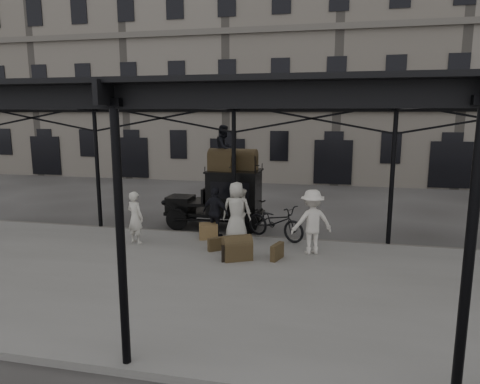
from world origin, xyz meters
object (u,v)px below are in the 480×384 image
object	(u,v)px
taxi	(226,196)
porter_official	(216,213)
bicycle	(275,222)
steamer_trunk_platform	(237,249)
porter_left	(135,217)
steamer_trunk_roof_near	(222,161)

from	to	relation	value
taxi	porter_official	distance (m)	1.83
porter_official	bicycle	xyz separation A→B (m)	(1.95, 0.29, -0.28)
taxi	bicycle	size ratio (longest dim) A/B	1.68
porter_official	steamer_trunk_platform	world-z (taller)	porter_official
porter_left	steamer_trunk_platform	bearing A→B (deg)	-172.24
porter_official	bicycle	bearing A→B (deg)	-151.05
taxi	porter_left	distance (m)	3.68
steamer_trunk_roof_near	steamer_trunk_platform	world-z (taller)	steamer_trunk_roof_near
steamer_trunk_platform	porter_official	bearing A→B (deg)	93.64
taxi	steamer_trunk_platform	world-z (taller)	taxi
taxi	steamer_trunk_platform	distance (m)	4.06
porter_official	steamer_trunk_platform	bearing A→B (deg)	141.23
bicycle	porter_official	bearing A→B (deg)	125.91
porter_left	steamer_trunk_platform	distance (m)	3.63
taxi	steamer_trunk_roof_near	xyz separation A→B (m)	(-0.08, -0.25, 1.31)
steamer_trunk_roof_near	taxi	bearing A→B (deg)	80.87
taxi	bicycle	distance (m)	2.60
porter_official	steamer_trunk_platform	distance (m)	2.35
bicycle	taxi	bearing A→B (deg)	80.78
steamer_trunk_roof_near	steamer_trunk_platform	bearing A→B (deg)	-60.09
bicycle	steamer_trunk_roof_near	bearing A→B (deg)	86.50
porter_official	porter_left	bearing A→B (deg)	46.06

